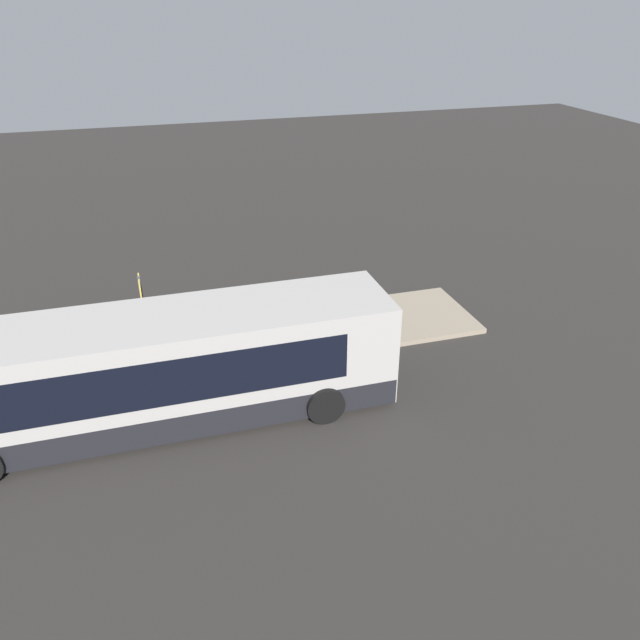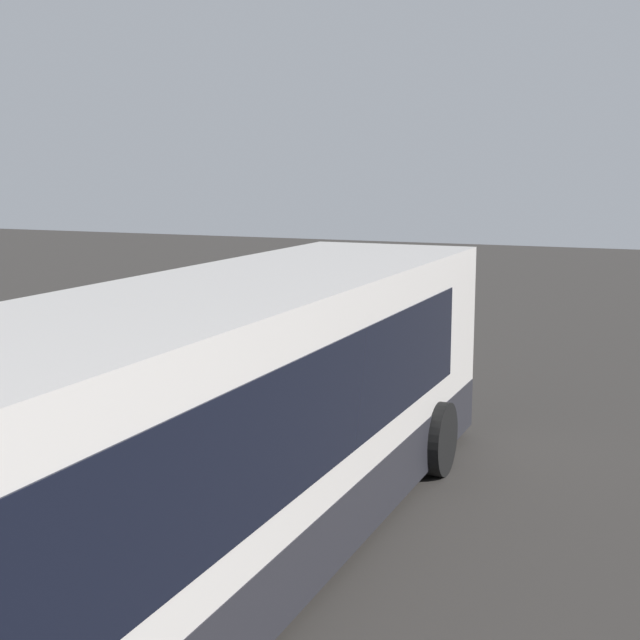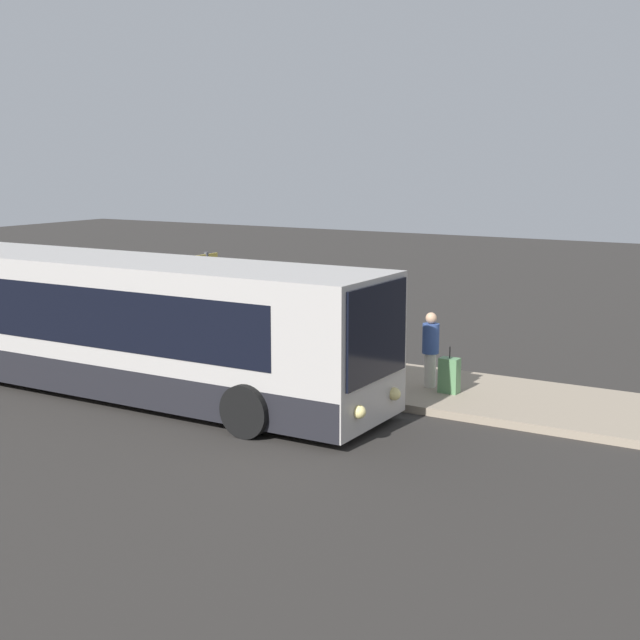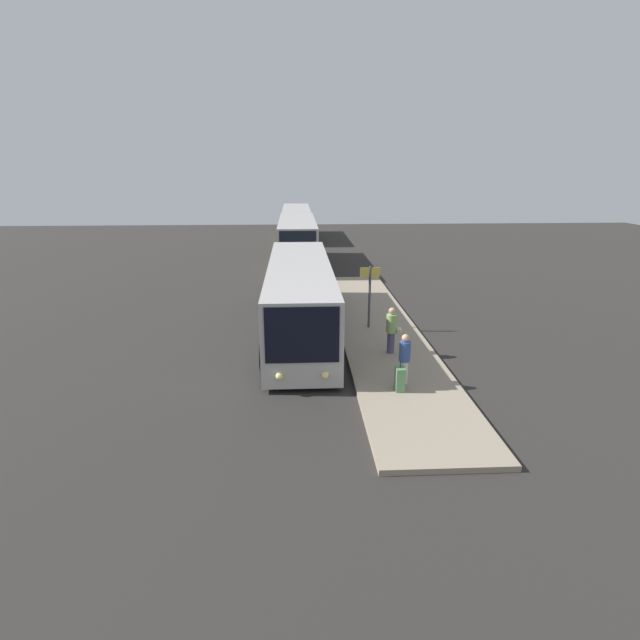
% 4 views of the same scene
% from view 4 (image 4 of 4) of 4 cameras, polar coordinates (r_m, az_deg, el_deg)
% --- Properties ---
extents(ground, '(80.00, 80.00, 0.00)m').
position_cam_4_polar(ground, '(20.52, -2.23, -1.52)').
color(ground, '#2B2826').
extents(platform, '(20.00, 3.22, 0.16)m').
position_cam_4_polar(platform, '(20.77, 6.66, -1.16)').
color(platform, gray).
rests_on(platform, ground).
extents(bus_lead, '(12.15, 2.78, 2.84)m').
position_cam_4_polar(bus_lead, '(20.43, -2.32, 2.51)').
color(bus_lead, '#B2ADA8').
rests_on(bus_lead, ground).
extents(bus_second, '(10.63, 2.72, 3.12)m').
position_cam_4_polar(bus_second, '(34.47, -2.60, 8.79)').
color(bus_second, '#B2ADA8').
rests_on(bus_second, ground).
extents(bus_third, '(10.83, 2.78, 2.86)m').
position_cam_4_polar(bus_third, '(47.92, -2.71, 11.00)').
color(bus_third, '#B2ADA8').
rests_on(bus_third, ground).
extents(passenger_boarding, '(0.46, 0.61, 1.67)m').
position_cam_4_polar(passenger_boarding, '(17.87, 8.21, -0.99)').
color(passenger_boarding, '#4C476B').
rests_on(passenger_boarding, platform).
extents(passenger_waiting, '(0.37, 0.37, 1.58)m').
position_cam_4_polar(passenger_waiting, '(15.46, 9.64, -4.16)').
color(passenger_waiting, silver).
rests_on(passenger_waiting, platform).
extents(suitcase, '(0.40, 0.26, 0.96)m').
position_cam_4_polar(suitcase, '(15.12, 9.10, -6.66)').
color(suitcase, '#598C59').
rests_on(suitcase, platform).
extents(sign_post, '(0.10, 0.81, 2.56)m').
position_cam_4_polar(sign_post, '(20.45, 5.70, 3.54)').
color(sign_post, '#4C4C51').
rests_on(sign_post, platform).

